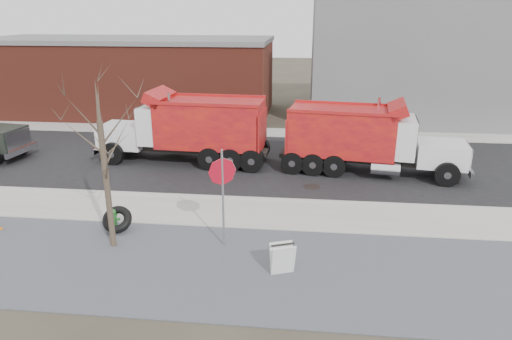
# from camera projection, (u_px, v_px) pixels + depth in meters

# --- Properties ---
(ground) EXTENTS (120.00, 120.00, 0.00)m
(ground) POSITION_uv_depth(u_px,v_px,m) (228.00, 216.00, 16.40)
(ground) COLOR #383328
(ground) RESTS_ON ground
(gravel_verge) EXTENTS (60.00, 5.00, 0.03)m
(gravel_verge) POSITION_uv_depth(u_px,v_px,m) (208.00, 267.00, 13.11)
(gravel_verge) COLOR slate
(gravel_verge) RESTS_ON ground
(sidewalk) EXTENTS (60.00, 2.50, 0.06)m
(sidewalk) POSITION_uv_depth(u_px,v_px,m) (229.00, 212.00, 16.63)
(sidewalk) COLOR #9E9B93
(sidewalk) RESTS_ON ground
(curb) EXTENTS (60.00, 0.15, 0.11)m
(curb) POSITION_uv_depth(u_px,v_px,m) (235.00, 198.00, 17.84)
(curb) COLOR #9E9B93
(curb) RESTS_ON ground
(road) EXTENTS (60.00, 9.40, 0.02)m
(road) POSITION_uv_depth(u_px,v_px,m) (250.00, 162.00, 22.32)
(road) COLOR black
(road) RESTS_ON ground
(far_sidewalk) EXTENTS (60.00, 2.00, 0.06)m
(far_sidewalk) POSITION_uv_depth(u_px,v_px,m) (261.00, 132.00, 27.66)
(far_sidewalk) COLOR #9E9B93
(far_sidewalk) RESTS_ON ground
(building_grey) EXTENTS (12.00, 10.00, 8.00)m
(building_grey) POSITION_uv_depth(u_px,v_px,m) (401.00, 57.00, 31.07)
(building_grey) COLOR slate
(building_grey) RESTS_ON ground
(building_brick) EXTENTS (20.20, 8.20, 5.30)m
(building_brick) POSITION_uv_depth(u_px,v_px,m) (129.00, 75.00, 32.51)
(building_brick) COLOR maroon
(building_brick) RESTS_ON ground
(bare_tree) EXTENTS (3.20, 3.20, 5.20)m
(bare_tree) POSITION_uv_depth(u_px,v_px,m) (102.00, 145.00, 13.21)
(bare_tree) COLOR #382D23
(bare_tree) RESTS_ON ground
(fire_hydrant) EXTENTS (0.43, 0.42, 0.76)m
(fire_hydrant) POSITION_uv_depth(u_px,v_px,m) (114.00, 220.00, 15.24)
(fire_hydrant) COLOR #2A6E2C
(fire_hydrant) RESTS_ON ground
(truck_tire) EXTENTS (1.08, 1.02, 0.84)m
(truck_tire) POSITION_uv_depth(u_px,v_px,m) (117.00, 219.00, 15.13)
(truck_tire) COLOR black
(truck_tire) RESTS_ON ground
(stop_sign) EXTENTS (0.78, 0.41, 3.15)m
(stop_sign) POSITION_uv_depth(u_px,v_px,m) (223.00, 183.00, 13.62)
(stop_sign) COLOR gray
(stop_sign) RESTS_ON ground
(sandwich_board) EXTENTS (0.76, 0.62, 0.92)m
(sandwich_board) POSITION_uv_depth(u_px,v_px,m) (283.00, 259.00, 12.61)
(sandwich_board) COLOR silver
(sandwich_board) RESTS_ON ground
(dump_truck_red_a) EXTENTS (8.24, 3.21, 3.30)m
(dump_truck_red_a) POSITION_uv_depth(u_px,v_px,m) (364.00, 137.00, 20.31)
(dump_truck_red_a) COLOR black
(dump_truck_red_a) RESTS_ON ground
(dump_truck_red_b) EXTENTS (8.28, 2.83, 3.48)m
(dump_truck_red_b) POSITION_uv_depth(u_px,v_px,m) (190.00, 127.00, 21.72)
(dump_truck_red_b) COLOR black
(dump_truck_red_b) RESTS_ON ground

